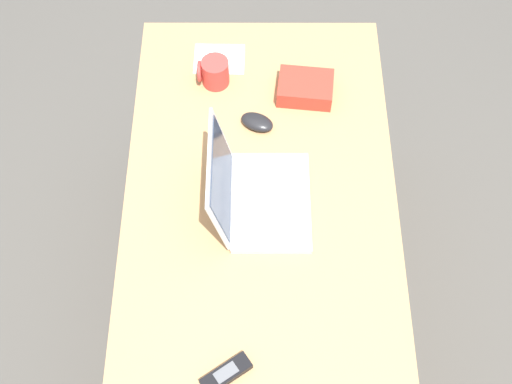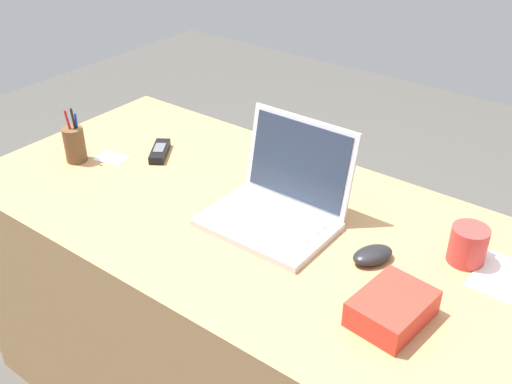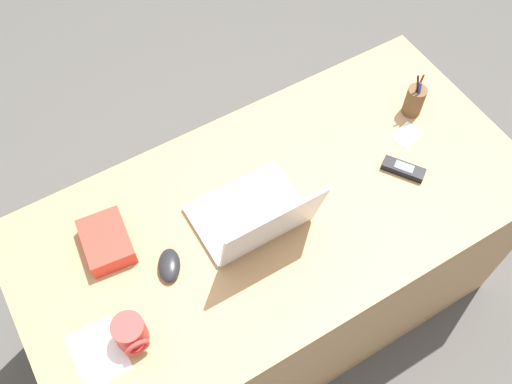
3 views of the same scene
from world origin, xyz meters
TOP-DOWN VIEW (x-y plane):
  - ground_plane at (0.00, 0.00)m, footprint 6.00×6.00m
  - desk at (0.00, 0.00)m, footprint 1.57×0.78m
  - laptop at (0.08, 0.02)m, footprint 0.32×0.28m
  - computer_mouse at (0.36, 0.01)m, footprint 0.10×0.12m
  - coffee_mug_white at (0.53, 0.14)m, footprint 0.09×0.10m
  - cordless_phone at (-0.41, 0.09)m, footprint 0.11×0.13m
  - pen_holder at (-0.58, -0.09)m, footprint 0.06×0.06m
  - snack_bag at (0.48, -0.14)m, footprint 0.14×0.18m
  - paper_note_near_laptop at (-0.51, -0.02)m, footprint 0.11×0.09m
  - paper_note_left at (0.62, 0.13)m, footprint 0.13×0.16m

SIDE VIEW (x-z plane):
  - ground_plane at x=0.00m, z-range 0.00..0.00m
  - desk at x=0.00m, z-range 0.00..0.75m
  - paper_note_near_laptop at x=-0.51m, z-range 0.75..0.76m
  - paper_note_left at x=0.62m, z-range 0.75..0.76m
  - cordless_phone at x=-0.41m, z-range 0.75..0.78m
  - computer_mouse at x=0.36m, z-range 0.75..0.79m
  - snack_bag at x=0.48m, z-range 0.75..0.81m
  - coffee_mug_white at x=0.53m, z-range 0.75..0.84m
  - laptop at x=0.08m, z-range 0.68..0.93m
  - pen_holder at x=-0.58m, z-range 0.72..0.90m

